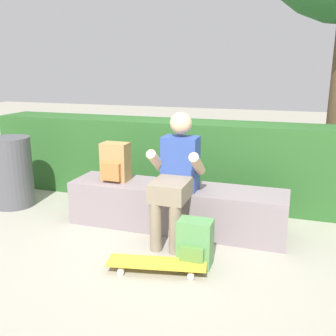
{
  "coord_description": "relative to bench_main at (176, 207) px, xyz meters",
  "views": [
    {
      "loc": [
        1.08,
        -3.14,
        1.61
      ],
      "look_at": [
        -0.11,
        0.47,
        0.61
      ],
      "focal_mm": 41.2,
      "sensor_mm": 36.0,
      "label": 1
    }
  ],
  "objects": [
    {
      "name": "hedge_row",
      "position": [
        -0.13,
        0.91,
        0.26
      ],
      "size": [
        5.08,
        0.56,
        0.98
      ],
      "color": "#285723",
      "rests_on": "ground"
    },
    {
      "name": "bench_main",
      "position": [
        0.0,
        0.0,
        0.0
      ],
      "size": [
        2.2,
        0.51,
        0.45
      ],
      "color": "gray",
      "rests_on": "ground"
    },
    {
      "name": "trash_bin",
      "position": [
        -2.03,
        0.04,
        0.19
      ],
      "size": [
        0.47,
        0.47,
        0.82
      ],
      "color": "#4C4C51",
      "rests_on": "ground"
    },
    {
      "name": "ground_plane",
      "position": [
        0.0,
        -0.39,
        -0.22
      ],
      "size": [
        24.0,
        24.0,
        0.0
      ],
      "primitive_type": "plane",
      "color": "gray"
    },
    {
      "name": "skateboard_near_person",
      "position": [
        0.12,
        -0.9,
        -0.15
      ],
      "size": [
        0.82,
        0.35,
        0.09
      ],
      "color": "gold",
      "rests_on": "ground"
    },
    {
      "name": "backpack_on_bench",
      "position": [
        -0.66,
        -0.01,
        0.42
      ],
      "size": [
        0.28,
        0.23,
        0.4
      ],
      "color": "#A37A47",
      "rests_on": "bench_main"
    },
    {
      "name": "backpack_on_ground",
      "position": [
        0.38,
        -0.7,
        -0.03
      ],
      "size": [
        0.28,
        0.23,
        0.4
      ],
      "color": "#51894C",
      "rests_on": "ground"
    },
    {
      "name": "person_skater",
      "position": [
        0.07,
        -0.22,
        0.42
      ],
      "size": [
        0.49,
        0.62,
        1.2
      ],
      "color": "#2D4793",
      "rests_on": "ground"
    }
  ]
}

